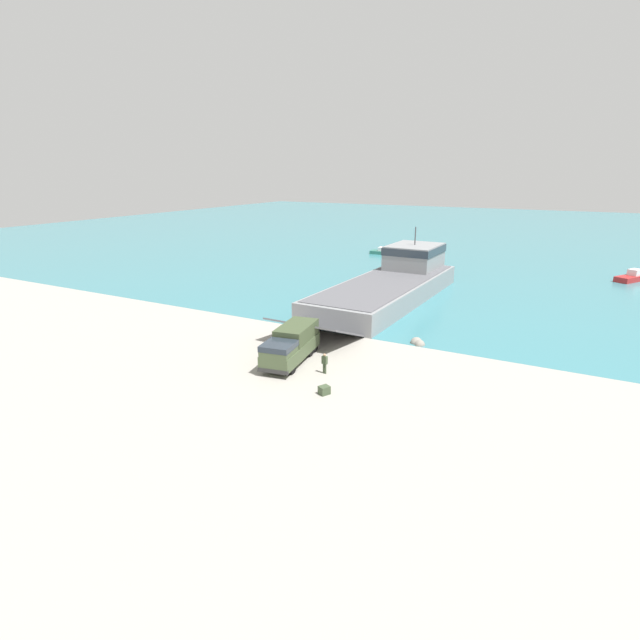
{
  "coord_description": "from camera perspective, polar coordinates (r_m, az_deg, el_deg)",
  "views": [
    {
      "loc": [
        23.67,
        -37.15,
        15.23
      ],
      "look_at": [
        2.84,
        1.23,
        2.1
      ],
      "focal_mm": 28.0,
      "sensor_mm": 36.0,
      "label": 1
    }
  ],
  "objects": [
    {
      "name": "moored_boat_b",
      "position": [
        96.04,
        7.39,
        7.73
      ],
      "size": [
        5.47,
        2.54,
        1.3
      ],
      "rotation": [
        0.0,
        0.0,
        4.75
      ],
      "color": "#2D7060",
      "rests_on": "ground_plane"
    },
    {
      "name": "moored_boat_a",
      "position": [
        84.82,
        32.16,
        4.19
      ],
      "size": [
        4.9,
        6.33,
        1.63
      ],
      "rotation": [
        0.0,
        0.0,
        2.6
      ],
      "color": "#B22323",
      "rests_on": "ground_plane"
    },
    {
      "name": "water_surface",
      "position": [
        134.37,
        18.41,
        9.39
      ],
      "size": [
        240.0,
        180.0,
        0.01
      ],
      "primitive_type": "cube",
      "color": "teal",
      "rests_on": "ground_plane"
    },
    {
      "name": "landing_craft",
      "position": [
        63.07,
        8.38,
        4.42
      ],
      "size": [
        9.49,
        34.4,
        7.99
      ],
      "rotation": [
        0.0,
        0.0,
        -0.02
      ],
      "color": "gray",
      "rests_on": "ground_plane"
    },
    {
      "name": "shoreline_rock_a",
      "position": [
        46.72,
        10.95,
        -2.61
      ],
      "size": [
        1.12,
        1.12,
        1.12
      ],
      "primitive_type": "sphere",
      "color": "gray",
      "rests_on": "ground_plane"
    },
    {
      "name": "ground_plane",
      "position": [
        46.6,
        -3.79,
        -2.38
      ],
      "size": [
        240.0,
        240.0,
        0.0
      ],
      "primitive_type": "plane",
      "color": "#9E998E"
    },
    {
      "name": "soldier_on_ramp",
      "position": [
        38.86,
        0.53,
        -4.83
      ],
      "size": [
        0.47,
        0.31,
        1.65
      ],
      "rotation": [
        0.0,
        0.0,
        4.54
      ],
      "color": "#3D4C33",
      "rests_on": "ground_plane"
    },
    {
      "name": "military_truck",
      "position": [
        41.13,
        -3.34,
        -2.78
      ],
      "size": [
        3.66,
        7.79,
        2.83
      ],
      "rotation": [
        0.0,
        0.0,
        -1.41
      ],
      "color": "#475638",
      "rests_on": "ground_plane"
    },
    {
      "name": "shoreline_rock_b",
      "position": [
        46.28,
        11.33,
        -2.82
      ],
      "size": [
        0.96,
        0.96,
        0.96
      ],
      "primitive_type": "sphere",
      "color": "gray",
      "rests_on": "ground_plane"
    },
    {
      "name": "cargo_crate",
      "position": [
        35.65,
        0.49,
        -8.02
      ],
      "size": [
        0.86,
        0.92,
        0.6
      ],
      "primitive_type": "cube",
      "rotation": [
        0.0,
        0.0,
        -0.46
      ],
      "color": "#3D4C33",
      "rests_on": "ground_plane"
    }
  ]
}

